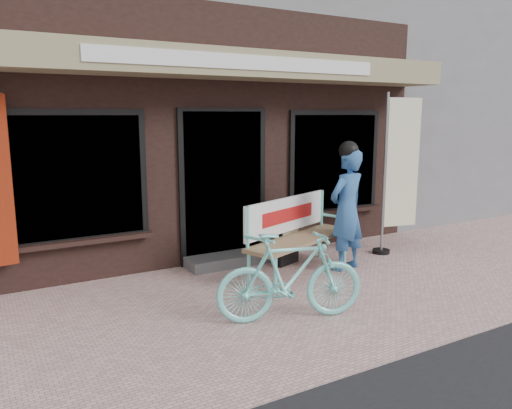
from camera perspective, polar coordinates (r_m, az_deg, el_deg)
ground at (r=5.76m, az=5.19°, el=-11.26°), size 70.00×70.00×0.00m
storefront at (r=9.88m, az=-11.75°, el=15.18°), size 7.00×6.77×6.00m
neighbor_right_near at (r=15.24m, az=20.35°, el=12.24°), size 10.00×7.00×5.60m
bench at (r=6.71m, az=4.44°, el=-2.82°), size 1.91×1.11×1.01m
person at (r=6.88m, az=10.34°, el=-0.31°), size 0.68×0.53×1.77m
bicycle at (r=5.19m, az=3.97°, el=-8.23°), size 1.61×0.88×0.93m
nobori_cream at (r=7.87m, az=16.01°, el=3.63°), size 0.72×0.31×2.43m
menu_stand at (r=7.07m, az=3.71°, el=-3.41°), size 0.43×0.22×0.86m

